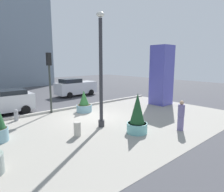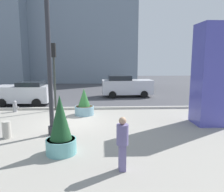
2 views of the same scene
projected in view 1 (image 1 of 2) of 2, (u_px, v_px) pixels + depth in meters
The scene contains 13 objects.
ground_plane at pixel (63, 107), 16.53m from camera, with size 60.00×60.00×0.00m, color #47474C.
plaza_pavement at pixel (110, 124), 12.10m from camera, with size 18.00×10.00×0.02m, color #9E998E.
curb_strip at pixel (68, 108), 15.87m from camera, with size 18.00×0.24×0.16m, color #B7B2A8.
lamp_post at pixel (101, 73), 11.13m from camera, with size 0.44×0.44×6.41m.
art_pillar_blue at pixel (162, 75), 17.37m from camera, with size 1.53×1.53×5.16m, color #4C4CAD.
potted_plant_curbside at pixel (84, 104), 14.97m from camera, with size 1.16×1.16×1.63m.
potted_plant_near_left at pixel (137, 116), 10.48m from camera, with size 1.09×1.09×2.16m.
fire_hydrant at pixel (16, 115), 12.78m from camera, with size 0.36×0.26×0.75m.
concrete_bollard at pixel (77, 129), 10.11m from camera, with size 0.36×0.36×0.75m, color #B2ADA3.
traffic_light_corner at pixel (49, 73), 14.24m from camera, with size 0.28×0.42×4.40m.
car_passing_lane at pixel (4, 102), 14.25m from camera, with size 4.00×2.17×1.75m.
car_intersection at pixel (75, 87), 22.00m from camera, with size 4.60×2.17×1.93m.
pedestrian_by_curb at pixel (181, 114), 10.85m from camera, with size 0.39×0.39×1.69m.
Camera 1 is at (-7.59, -10.80, 3.79)m, focal length 31.74 mm.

